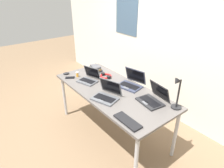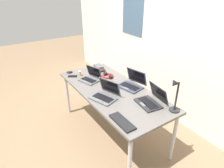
% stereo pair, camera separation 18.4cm
% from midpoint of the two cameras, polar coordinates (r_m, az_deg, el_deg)
% --- Properties ---
extents(ground_plane, '(12.00, 12.00, 0.00)m').
position_cam_midpoint_polar(ground_plane, '(3.06, -1.77, -13.81)').
color(ground_plane, '#7A6047').
extents(wall_back, '(6.00, 0.13, 2.60)m').
position_cam_midpoint_polar(wall_back, '(3.16, 14.54, 13.49)').
color(wall_back, silver).
rests_on(wall_back, ground_plane).
extents(desk, '(1.80, 0.80, 0.74)m').
position_cam_midpoint_polar(desk, '(2.66, -1.98, -2.65)').
color(desk, '#595451').
rests_on(desk, ground_plane).
extents(desk_lamp, '(0.12, 0.18, 0.40)m').
position_cam_midpoint_polar(desk_lamp, '(2.22, 16.20, -2.78)').
color(desk_lamp, black).
rests_on(desk_lamp, desk).
extents(laptop_near_mouse, '(0.37, 0.34, 0.23)m').
position_cam_midpoint_polar(laptop_near_mouse, '(2.70, 3.71, 0.28)').
color(laptop_near_mouse, '#33384C').
rests_on(laptop_near_mouse, desk).
extents(laptop_far_corner, '(0.38, 0.35, 0.22)m').
position_cam_midpoint_polar(laptop_far_corner, '(2.42, -3.79, -3.25)').
color(laptop_far_corner, '#515459').
rests_on(laptop_far_corner, desk).
extents(laptop_mid_desk, '(0.33, 0.31, 0.20)m').
position_cam_midpoint_polar(laptop_mid_desk, '(2.86, -8.64, 1.57)').
color(laptop_mid_desk, '#515459').
rests_on(laptop_mid_desk, desk).
extents(laptop_front_right, '(0.35, 0.33, 0.22)m').
position_cam_midpoint_polar(laptop_front_right, '(2.37, 9.71, -4.26)').
color(laptop_front_right, '#232326').
rests_on(laptop_front_right, desk).
extents(external_keyboard, '(0.33, 0.13, 0.02)m').
position_cam_midpoint_polar(external_keyboard, '(2.04, 1.97, -10.87)').
color(external_keyboard, black).
rests_on(external_keyboard, desk).
extents(computer_mouse, '(0.09, 0.11, 0.03)m').
position_cam_midpoint_polar(computer_mouse, '(3.16, -14.87, 2.98)').
color(computer_mouse, black).
rests_on(computer_mouse, desk).
extents(cell_phone, '(0.13, 0.15, 0.01)m').
position_cam_midpoint_polar(cell_phone, '(3.03, -13.90, 1.79)').
color(cell_phone, black).
rests_on(cell_phone, desk).
extents(headphones, '(0.21, 0.18, 0.04)m').
position_cam_midpoint_polar(headphones, '(2.98, -3.61, 2.33)').
color(headphones, red).
rests_on(headphones, desk).
extents(pill_bottle, '(0.04, 0.04, 0.08)m').
position_cam_midpoint_polar(pill_bottle, '(3.03, -11.84, 2.78)').
color(pill_bottle, gold).
rests_on(pill_bottle, desk).
extents(book_stack, '(0.21, 0.17, 0.09)m').
position_cam_midpoint_polar(book_stack, '(3.20, -6.42, 4.55)').
color(book_stack, navy).
rests_on(book_stack, desk).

